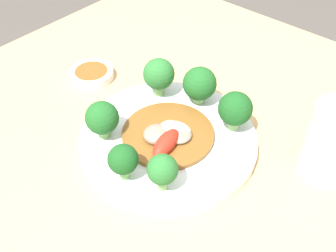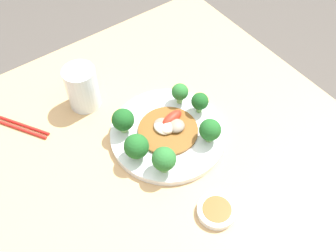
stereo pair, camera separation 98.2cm
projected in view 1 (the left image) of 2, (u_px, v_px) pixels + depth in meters
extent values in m
cube|color=tan|center=(172.00, 250.00, 0.84)|extent=(0.84, 0.83, 0.70)
cylinder|color=silver|center=(168.00, 140.00, 0.58)|extent=(0.26, 0.26, 0.02)
cylinder|color=#7AAD5B|center=(104.00, 132.00, 0.57)|extent=(0.02, 0.02, 0.02)
sphere|color=#1E5B23|center=(102.00, 118.00, 0.55)|extent=(0.05, 0.05, 0.05)
cylinder|color=#7AAD5B|center=(163.00, 182.00, 0.50)|extent=(0.01, 0.01, 0.02)
sphere|color=#286B2D|center=(162.00, 170.00, 0.49)|extent=(0.04, 0.04, 0.04)
cylinder|color=#89B76B|center=(199.00, 98.00, 0.63)|extent=(0.02, 0.02, 0.01)
sphere|color=#1E5B23|center=(200.00, 84.00, 0.61)|extent=(0.05, 0.05, 0.05)
cylinder|color=#89B76B|center=(233.00, 123.00, 0.58)|extent=(0.02, 0.02, 0.02)
sphere|color=#19511E|center=(235.00, 109.00, 0.56)|extent=(0.05, 0.05, 0.05)
cylinder|color=#7AAD5B|center=(159.00, 89.00, 0.64)|extent=(0.02, 0.02, 0.02)
sphere|color=#286B2D|center=(159.00, 74.00, 0.62)|extent=(0.05, 0.05, 0.05)
cylinder|color=#70A356|center=(125.00, 172.00, 0.52)|extent=(0.01, 0.01, 0.02)
sphere|color=#19511E|center=(123.00, 159.00, 0.50)|extent=(0.04, 0.04, 0.04)
cylinder|color=brown|center=(168.00, 134.00, 0.57)|extent=(0.14, 0.14, 0.01)
ellipsoid|color=beige|center=(168.00, 130.00, 0.57)|extent=(0.03, 0.04, 0.02)
ellipsoid|color=red|center=(166.00, 143.00, 0.55)|extent=(0.04, 0.06, 0.02)
ellipsoid|color=gray|center=(179.00, 134.00, 0.56)|extent=(0.04, 0.04, 0.01)
ellipsoid|color=gray|center=(157.00, 134.00, 0.56)|extent=(0.05, 0.05, 0.02)
ellipsoid|color=beige|center=(177.00, 130.00, 0.57)|extent=(0.05, 0.04, 0.01)
cylinder|color=silver|center=(334.00, 143.00, 0.51)|extent=(0.07, 0.07, 0.11)
cylinder|color=silver|center=(92.00, 74.00, 0.70)|extent=(0.08, 0.08, 0.01)
cylinder|color=brown|center=(91.00, 72.00, 0.70)|extent=(0.06, 0.06, 0.00)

